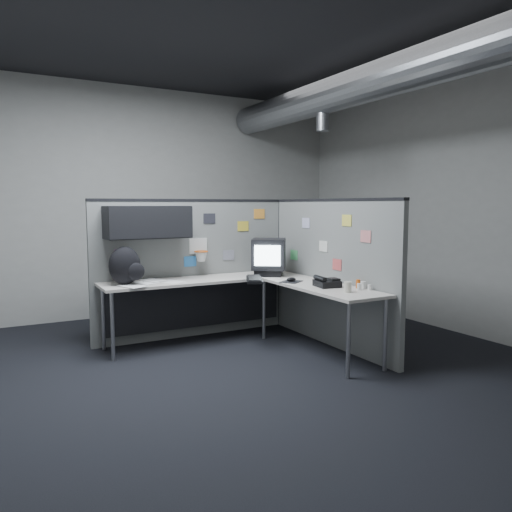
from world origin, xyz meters
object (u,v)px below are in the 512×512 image
keyboard (254,279)px  backpack (126,266)px  desk (234,291)px  monitor (269,256)px  phone (327,283)px

keyboard → backpack: 1.38m
desk → monitor: monitor is taller
phone → backpack: (-1.77, 1.10, 0.15)m
monitor → phone: (0.10, -1.01, -0.18)m
desk → phone: (0.64, -0.85, 0.16)m
backpack → keyboard: bearing=-39.0°
phone → desk: bearing=146.0°
desk → keyboard: bearing=-42.8°
phone → backpack: backpack is taller
monitor → phone: monitor is taller
monitor → backpack: 1.67m
monitor → backpack: monitor is taller
desk → phone: size_ratio=8.49×
keyboard → phone: size_ratio=1.83×
keyboard → backpack: bearing=143.4°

